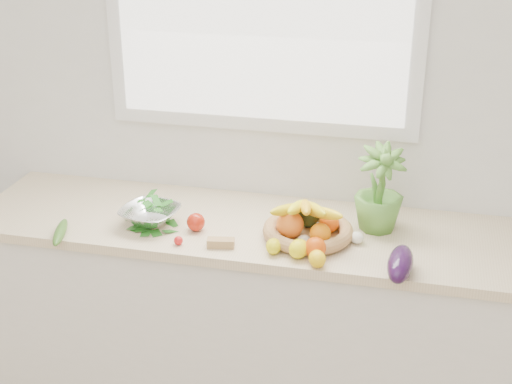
% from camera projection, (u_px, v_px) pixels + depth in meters
% --- Properties ---
extents(back_wall, '(4.50, 0.02, 2.70)m').
position_uv_depth(back_wall, '(262.00, 94.00, 2.95)').
color(back_wall, white).
rests_on(back_wall, ground).
extents(counter_cabinet, '(2.20, 0.58, 0.86)m').
position_uv_depth(counter_cabinet, '(246.00, 321.00, 3.06)').
color(counter_cabinet, silver).
rests_on(counter_cabinet, ground).
extents(countertop, '(2.24, 0.62, 0.04)m').
position_uv_depth(countertop, '(245.00, 227.00, 2.88)').
color(countertop, beige).
rests_on(countertop, counter_cabinet).
extents(orange_loose, '(0.09, 0.09, 0.08)m').
position_uv_depth(orange_loose, '(315.00, 248.00, 2.59)').
color(orange_loose, '#DB4906').
rests_on(orange_loose, countertop).
extents(lemon_a, '(0.07, 0.08, 0.06)m').
position_uv_depth(lemon_a, '(274.00, 246.00, 2.63)').
color(lemon_a, yellow).
rests_on(lemon_a, countertop).
extents(lemon_b, '(0.09, 0.10, 0.07)m').
position_uv_depth(lemon_b, '(299.00, 249.00, 2.60)').
color(lemon_b, '#FEEA0D').
rests_on(lemon_b, countertop).
extents(lemon_c, '(0.08, 0.09, 0.06)m').
position_uv_depth(lemon_c, '(317.00, 259.00, 2.54)').
color(lemon_c, yellow).
rests_on(lemon_c, countertop).
extents(apple, '(0.09, 0.09, 0.07)m').
position_uv_depth(apple, '(196.00, 222.00, 2.79)').
color(apple, '#AF200E').
rests_on(apple, countertop).
extents(ginger, '(0.11, 0.06, 0.03)m').
position_uv_depth(ginger, '(221.00, 243.00, 2.68)').
color(ginger, tan).
rests_on(ginger, countertop).
extents(garlic_a, '(0.05, 0.05, 0.05)m').
position_uv_depth(garlic_a, '(357.00, 238.00, 2.70)').
color(garlic_a, white).
rests_on(garlic_a, countertop).
extents(garlic_b, '(0.05, 0.05, 0.04)m').
position_uv_depth(garlic_b, '(290.00, 224.00, 2.81)').
color(garlic_b, white).
rests_on(garlic_b, countertop).
extents(garlic_c, '(0.06, 0.06, 0.05)m').
position_uv_depth(garlic_c, '(304.00, 241.00, 2.68)').
color(garlic_c, beige).
rests_on(garlic_c, countertop).
extents(eggplant, '(0.10, 0.24, 0.09)m').
position_uv_depth(eggplant, '(400.00, 264.00, 2.47)').
color(eggplant, '#270D32').
rests_on(eggplant, countertop).
extents(cucumber, '(0.10, 0.22, 0.04)m').
position_uv_depth(cucumber, '(60.00, 232.00, 2.75)').
color(cucumber, '#315F1C').
rests_on(cucumber, countertop).
extents(radish, '(0.04, 0.04, 0.03)m').
position_uv_depth(radish, '(178.00, 241.00, 2.69)').
color(radish, red).
rests_on(radish, countertop).
extents(potted_herb, '(0.25, 0.25, 0.34)m').
position_uv_depth(potted_herb, '(380.00, 189.00, 2.75)').
color(potted_herb, '#579335').
rests_on(potted_herb, countertop).
extents(fruit_basket, '(0.41, 0.41, 0.18)m').
position_uv_depth(fruit_basket, '(307.00, 226.00, 2.73)').
color(fruit_basket, '#B17D4E').
rests_on(fruit_basket, countertop).
extents(colander_with_spinach, '(0.26, 0.26, 0.12)m').
position_uv_depth(colander_with_spinach, '(150.00, 211.00, 2.83)').
color(colander_with_spinach, silver).
rests_on(colander_with_spinach, countertop).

